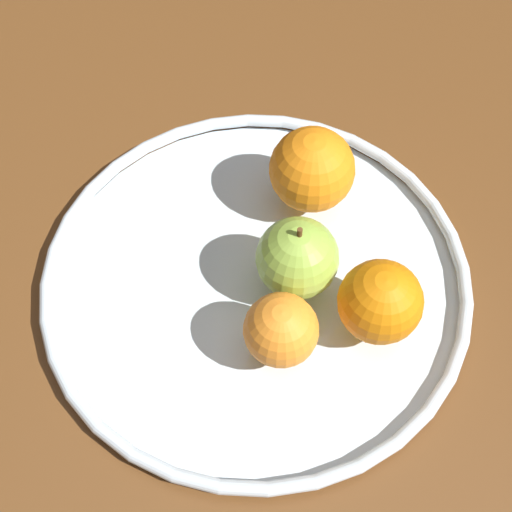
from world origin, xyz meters
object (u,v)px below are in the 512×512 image
at_px(orange_back_right, 281,330).
at_px(orange_front_left, 312,169).
at_px(orange_front_right, 380,302).
at_px(fruit_bowl, 256,279).
at_px(apple, 298,256).

height_order(orange_back_right, orange_front_left, orange_front_left).
relative_size(orange_front_right, orange_front_left, 0.90).
xyz_separation_m(fruit_bowl, apple, (0.03, 0.00, 0.04)).
xyz_separation_m(orange_front_right, orange_back_right, (-0.08, -0.03, -0.00)).
height_order(fruit_bowl, apple, apple).
distance_m(fruit_bowl, apple, 0.06).
bearing_deg(orange_front_right, orange_front_left, 119.25).
relative_size(fruit_bowl, orange_front_right, 5.46).
relative_size(apple, orange_back_right, 1.28).
relative_size(fruit_bowl, orange_front_left, 4.91).
height_order(orange_front_right, orange_back_right, orange_front_right).
bearing_deg(orange_back_right, fruit_bowl, 114.53).
relative_size(fruit_bowl, apple, 4.87).
xyz_separation_m(orange_back_right, orange_front_left, (0.01, 0.16, 0.01)).
distance_m(fruit_bowl, orange_back_right, 0.08).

